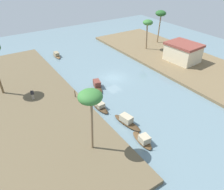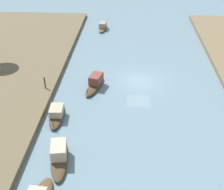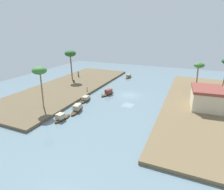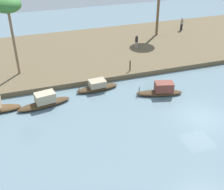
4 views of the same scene
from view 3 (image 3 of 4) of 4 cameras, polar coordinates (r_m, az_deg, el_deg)
name	(u,v)px [view 3 (image 3 of 4)]	position (r m, az deg, el deg)	size (l,w,h in m)	color
river_water	(128,95)	(42.97, 5.05, -0.05)	(75.80, 75.80, 0.00)	slate
riverbank_left	(70,86)	(50.01, -12.80, 2.67)	(43.49, 15.52, 0.51)	brown
riverbank_right	(206,105)	(41.22, 26.90, -2.68)	(43.49, 15.52, 0.51)	brown
sampan_with_red_awning	(128,76)	(58.72, 5.09, 5.70)	(4.09, 1.37, 1.04)	brown
sampan_foreground	(62,117)	(32.40, -15.22, -6.65)	(3.70, 1.50, 1.21)	brown
sampan_with_tall_canopy	(86,99)	(39.68, -8.13, -1.27)	(4.17, 1.41, 1.03)	#47331E
sampan_near_left_bank	(108,93)	(42.94, -1.25, 0.70)	(4.48, 2.14, 1.29)	#47331E
sampan_open_hull	(77,109)	(35.00, -10.69, -4.20)	(4.83, 1.96, 1.27)	#47331E
person_on_near_bank	(74,83)	(49.21, -11.60, 3.67)	(0.50, 0.50, 1.63)	gray
person_by_mooring	(78,74)	(58.51, -10.29, 6.32)	(0.45, 0.45, 1.76)	#232328
mooring_post	(87,89)	(43.78, -7.64, 1.72)	(0.14, 0.14, 1.15)	#4C3823
palm_tree_left_near	(70,54)	(53.58, -12.66, 12.12)	(3.11, 3.11, 8.41)	brown
palm_tree_left_far	(39,71)	(35.41, -21.39, 6.78)	(2.56, 2.56, 7.69)	#7F6647
palm_tree_right_tall	(199,66)	(46.65, 25.17, 7.97)	(2.28, 2.28, 6.84)	#7F6647
riverside_building	(206,98)	(38.42, 27.02, -0.75)	(7.02, 5.85, 3.80)	beige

